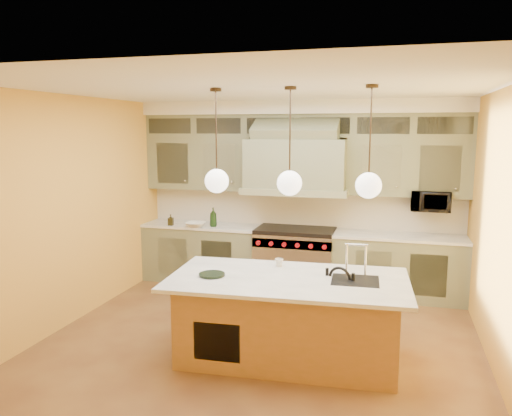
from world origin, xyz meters
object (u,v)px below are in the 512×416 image
(counter_stool, at_px, (333,311))
(range, at_px, (295,258))
(microwave, at_px, (430,201))
(kitchen_island, at_px, (289,317))

(counter_stool, bearing_deg, range, 132.36)
(microwave, bearing_deg, counter_stool, -112.87)
(kitchen_island, xyz_separation_m, counter_stool, (0.48, -0.02, 0.12))
(range, distance_m, counter_stool, 2.58)
(kitchen_island, relative_size, microwave, 4.77)
(microwave, bearing_deg, range, -176.88)
(kitchen_island, xyz_separation_m, microwave, (1.54, 2.50, 0.98))
(counter_stool, bearing_deg, microwave, 89.39)
(range, bearing_deg, counter_stool, -69.89)
(counter_stool, distance_m, microwave, 2.87)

